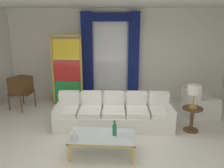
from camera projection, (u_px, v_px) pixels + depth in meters
ground_plane at (108, 138)px, 5.36m from camera, size 16.00×16.00×0.00m
wall_rear at (116, 54)px, 7.91m from camera, size 8.00×0.12×3.00m
ceiling_slab at (111, 2)px, 5.34m from camera, size 8.00×7.60×0.04m
curtained_window at (110, 48)px, 7.70m from camera, size 2.00×0.17×2.70m
couch_white_long at (114, 114)px, 5.98m from camera, size 2.96×1.06×0.86m
coffee_table at (103, 137)px, 4.65m from camera, size 1.29×0.71×0.41m
bottle_blue_decanter at (115, 129)px, 4.62m from camera, size 0.08×0.08×0.32m
bottle_crystal_tall at (75, 136)px, 4.43m from camera, size 0.13×0.13×0.24m
vintage_tv at (21, 86)px, 6.99m from camera, size 0.68×0.73×1.35m
armchair_white at (198, 106)px, 6.58m from camera, size 0.96×0.95×0.80m
stained_glass_divider at (67, 72)px, 7.25m from camera, size 0.95×0.05×2.20m
peacock_figurine at (76, 102)px, 7.13m from camera, size 0.44×0.60×0.50m
round_side_table at (192, 117)px, 5.65m from camera, size 0.48×0.48×0.59m
table_lamp_brass at (194, 91)px, 5.47m from camera, size 0.32×0.32×0.57m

